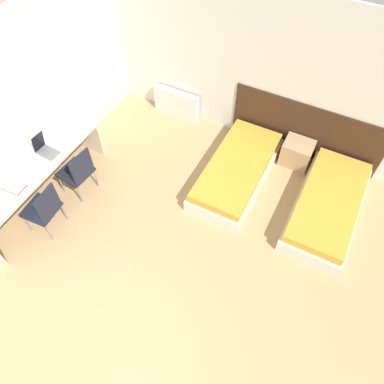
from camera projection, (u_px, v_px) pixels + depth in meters
name	position (u px, v px, depth m)	size (l,w,h in m)	color
ground_plane	(99.00, 363.00, 4.58)	(20.00, 20.00, 0.00)	tan
wall_back	(252.00, 70.00, 5.93)	(6.07, 0.05, 2.70)	silver
wall_left	(28.00, 105.00, 5.42)	(0.05, 5.52, 2.70)	silver
headboard_panel	(305.00, 131.00, 6.27)	(2.56, 0.03, 1.06)	#382316
bed_near_window	(237.00, 171.00, 6.20)	(0.93, 2.01, 0.37)	beige
bed_near_door	(328.00, 205.00, 5.78)	(0.93, 2.01, 0.37)	beige
nightstand	(297.00, 153.00, 6.38)	(0.49, 0.41, 0.45)	tan
radiator	(176.00, 103.00, 7.10)	(0.91, 0.12, 0.53)	silver
desk	(36.00, 174.00, 5.62)	(0.61, 2.45, 0.75)	beige
chair_near_laptop	(78.00, 171.00, 5.78)	(0.49, 0.49, 0.92)	black
chair_near_notebook	(44.00, 208.00, 5.36)	(0.48, 0.48, 0.92)	black
laptop	(45.00, 149.00, 5.63)	(0.34, 0.23, 0.33)	slate
open_notebook	(13.00, 186.00, 5.27)	(0.33, 0.22, 0.02)	#B21E1E
mug	(26.00, 171.00, 5.40)	(0.08, 0.08, 0.09)	white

